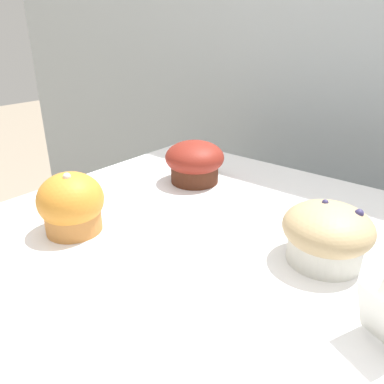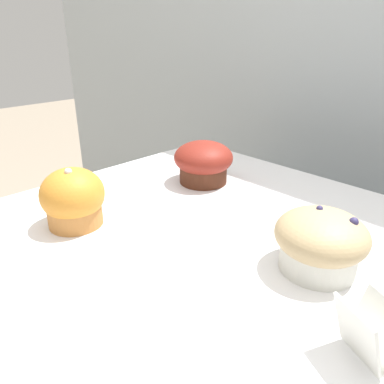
% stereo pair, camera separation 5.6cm
% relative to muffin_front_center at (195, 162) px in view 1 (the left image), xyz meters
% --- Properties ---
extents(muffin_front_center, '(0.11, 0.11, 0.08)m').
position_rel_muffin_front_center_xyz_m(muffin_front_center, '(0.00, 0.00, 0.00)').
color(muffin_front_center, '#4C2517').
rests_on(muffin_front_center, display_counter).
extents(muffin_back_left, '(0.09, 0.09, 0.09)m').
position_rel_muffin_front_center_xyz_m(muffin_back_left, '(-0.02, -0.26, 0.00)').
color(muffin_back_left, '#C57D3C').
rests_on(muffin_back_left, display_counter).
extents(muffin_back_right, '(0.11, 0.11, 0.08)m').
position_rel_muffin_front_center_xyz_m(muffin_back_right, '(0.29, -0.10, -0.00)').
color(muffin_back_right, silver).
rests_on(muffin_back_right, display_counter).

